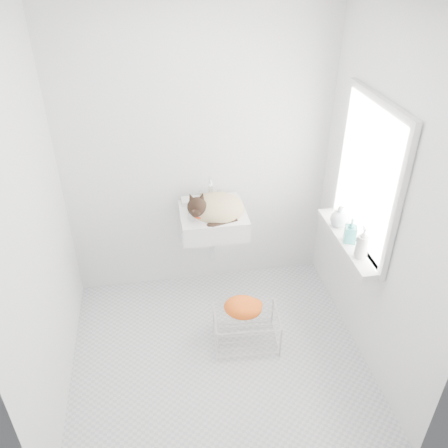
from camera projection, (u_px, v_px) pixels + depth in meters
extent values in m
cube|color=silver|center=(218.00, 356.00, 3.55)|extent=(2.20, 2.00, 0.02)
cube|color=white|center=(198.00, 154.00, 3.71)|extent=(2.20, 0.02, 2.50)
cube|color=white|center=(382.00, 204.00, 3.03)|extent=(0.02, 2.00, 2.50)
cube|color=white|center=(33.00, 235.00, 2.73)|extent=(0.02, 2.00, 2.50)
cube|color=white|center=(369.00, 177.00, 3.14)|extent=(0.01, 0.80, 1.00)
cube|color=white|center=(367.00, 177.00, 3.14)|extent=(0.04, 0.90, 1.10)
cube|color=white|center=(348.00, 241.00, 3.41)|extent=(0.16, 0.88, 0.04)
cube|color=white|center=(213.00, 212.00, 3.72)|extent=(0.53, 0.46, 0.21)
ellipsoid|color=#CFBB7B|center=(217.00, 209.00, 3.70)|extent=(0.42, 0.36, 0.22)
sphere|color=black|center=(197.00, 204.00, 3.57)|extent=(0.16, 0.16, 0.16)
torus|color=red|center=(200.00, 209.00, 3.59)|extent=(0.14, 0.13, 0.06)
cube|color=silver|center=(246.00, 328.00, 3.60)|extent=(0.51, 0.37, 0.29)
ellipsoid|color=orange|center=(243.00, 310.00, 3.52)|extent=(0.35, 0.29, 0.12)
imported|color=white|center=(360.00, 257.00, 3.21)|extent=(0.08, 0.08, 0.20)
imported|color=#2A7C77|center=(349.00, 241.00, 3.37)|extent=(0.11, 0.11, 0.19)
imported|color=silver|center=(338.00, 226.00, 3.55)|extent=(0.19, 0.19, 0.17)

